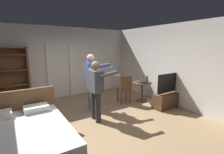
# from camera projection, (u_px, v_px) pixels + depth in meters

# --- Properties ---
(ground_plane) EXTENTS (6.00, 6.00, 0.00)m
(ground_plane) POSITION_uv_depth(u_px,v_px,m) (98.00, 122.00, 4.32)
(ground_plane) COLOR #997A56
(wall_back) EXTENTS (5.69, 0.12, 2.69)m
(wall_back) POSITION_uv_depth(u_px,v_px,m) (64.00, 63.00, 6.31)
(wall_back) COLOR silver
(wall_back) RESTS_ON ground_plane
(wall_right) EXTENTS (0.12, 5.57, 2.69)m
(wall_right) POSITION_uv_depth(u_px,v_px,m) (169.00, 65.00, 5.56)
(wall_right) COLOR silver
(wall_right) RESTS_ON ground_plane
(doorway_frame) EXTENTS (0.93, 0.08, 2.13)m
(doorway_frame) POSITION_uv_depth(u_px,v_px,m) (60.00, 66.00, 6.16)
(doorway_frame) COLOR white
(doorway_frame) RESTS_ON ground_plane
(bed) EXTENTS (1.60, 2.09, 1.02)m
(bed) POSITION_uv_depth(u_px,v_px,m) (22.00, 141.00, 2.91)
(bed) COLOR brown
(bed) RESTS_ON ground_plane
(bookshelf) EXTENTS (0.93, 0.32, 1.95)m
(bookshelf) POSITION_uv_depth(u_px,v_px,m) (14.00, 75.00, 5.26)
(bookshelf) COLOR brown
(bookshelf) RESTS_ON ground_plane
(tv_flatscreen) EXTENTS (1.07, 0.40, 1.13)m
(tv_flatscreen) POSITION_uv_depth(u_px,v_px,m) (168.00, 98.00, 5.29)
(tv_flatscreen) COLOR #4C331E
(tv_flatscreen) RESTS_ON ground_plane
(side_table) EXTENTS (0.67, 0.67, 0.70)m
(side_table) POSITION_uv_depth(u_px,v_px,m) (142.00, 88.00, 5.86)
(side_table) COLOR brown
(side_table) RESTS_ON ground_plane
(laptop) EXTENTS (0.38, 0.39, 0.15)m
(laptop) POSITION_uv_depth(u_px,v_px,m) (143.00, 81.00, 5.76)
(laptop) COLOR black
(laptop) RESTS_ON side_table
(bottle_on_table) EXTENTS (0.06, 0.06, 0.24)m
(bottle_on_table) POSITION_uv_depth(u_px,v_px,m) (147.00, 79.00, 5.81)
(bottle_on_table) COLOR #203A1B
(bottle_on_table) RESTS_ON side_table
(wooden_chair) EXTENTS (0.51, 0.51, 0.99)m
(wooden_chair) POSITION_uv_depth(u_px,v_px,m) (125.00, 88.00, 5.61)
(wooden_chair) COLOR brown
(wooden_chair) RESTS_ON ground_plane
(person_blue_shirt) EXTENTS (0.67, 0.65, 1.60)m
(person_blue_shirt) POSITION_uv_depth(u_px,v_px,m) (96.00, 87.00, 4.24)
(person_blue_shirt) COLOR #333338
(person_blue_shirt) RESTS_ON ground_plane
(person_striped_shirt) EXTENTS (0.72, 0.63, 1.74)m
(person_striped_shirt) POSITION_uv_depth(u_px,v_px,m) (92.00, 78.00, 4.94)
(person_striped_shirt) COLOR slate
(person_striped_shirt) RESTS_ON ground_plane
(suitcase_dark) EXTENTS (0.57, 0.37, 0.46)m
(suitcase_dark) POSITION_uv_depth(u_px,v_px,m) (39.00, 106.00, 4.81)
(suitcase_dark) COLOR black
(suitcase_dark) RESTS_ON ground_plane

